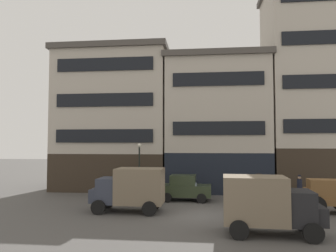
{
  "coord_description": "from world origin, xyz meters",
  "views": [
    {
      "loc": [
        0.27,
        -18.56,
        4.13
      ],
      "look_at": [
        -1.99,
        2.07,
        5.25
      ],
      "focal_mm": 34.11,
      "sensor_mm": 36.0,
      "label": 1
    }
  ],
  "objects_px": {
    "delivery_truck_far": "(268,203)",
    "delivery_truck_near": "(130,188)",
    "cargo_wagon": "(328,194)",
    "draft_horse": "(277,191)",
    "pedestrian_officer": "(300,186)",
    "sedan_dark": "(185,188)",
    "streetlamp_curbside": "(139,162)"
  },
  "relations": [
    {
      "from": "draft_horse",
      "to": "sedan_dark",
      "type": "height_order",
      "value": "draft_horse"
    },
    {
      "from": "delivery_truck_far",
      "to": "pedestrian_officer",
      "type": "relative_size",
      "value": 2.48
    },
    {
      "from": "delivery_truck_near",
      "to": "streetlamp_curbside",
      "type": "height_order",
      "value": "streetlamp_curbside"
    },
    {
      "from": "cargo_wagon",
      "to": "draft_horse",
      "type": "bearing_deg",
      "value": 179.94
    },
    {
      "from": "delivery_truck_far",
      "to": "sedan_dark",
      "type": "relative_size",
      "value": 1.18
    },
    {
      "from": "sedan_dark",
      "to": "delivery_truck_far",
      "type": "bearing_deg",
      "value": -62.61
    },
    {
      "from": "delivery_truck_far",
      "to": "sedan_dark",
      "type": "height_order",
      "value": "delivery_truck_far"
    },
    {
      "from": "draft_horse",
      "to": "cargo_wagon",
      "type": "bearing_deg",
      "value": -0.06
    },
    {
      "from": "delivery_truck_near",
      "to": "sedan_dark",
      "type": "xyz_separation_m",
      "value": [
        3.04,
        4.12,
        -0.51
      ]
    },
    {
      "from": "cargo_wagon",
      "to": "pedestrian_officer",
      "type": "distance_m",
      "value": 4.65
    },
    {
      "from": "draft_horse",
      "to": "delivery_truck_near",
      "type": "height_order",
      "value": "delivery_truck_near"
    },
    {
      "from": "draft_horse",
      "to": "delivery_truck_far",
      "type": "bearing_deg",
      "value": -106.66
    },
    {
      "from": "cargo_wagon",
      "to": "draft_horse",
      "type": "relative_size",
      "value": 1.27
    },
    {
      "from": "delivery_truck_far",
      "to": "delivery_truck_near",
      "type": "bearing_deg",
      "value": 150.92
    },
    {
      "from": "draft_horse",
      "to": "streetlamp_curbside",
      "type": "relative_size",
      "value": 0.57
    },
    {
      "from": "cargo_wagon",
      "to": "streetlamp_curbside",
      "type": "relative_size",
      "value": 0.73
    },
    {
      "from": "sedan_dark",
      "to": "pedestrian_officer",
      "type": "xyz_separation_m",
      "value": [
        8.39,
        1.45,
        0.07
      ]
    },
    {
      "from": "pedestrian_officer",
      "to": "streetlamp_curbside",
      "type": "xyz_separation_m",
      "value": [
        -12.03,
        0.08,
        1.69
      ]
    },
    {
      "from": "pedestrian_officer",
      "to": "delivery_truck_near",
      "type": "bearing_deg",
      "value": -154.01
    },
    {
      "from": "sedan_dark",
      "to": "cargo_wagon",
      "type": "bearing_deg",
      "value": -20.17
    },
    {
      "from": "draft_horse",
      "to": "pedestrian_officer",
      "type": "bearing_deg",
      "value": 60.12
    },
    {
      "from": "streetlamp_curbside",
      "to": "pedestrian_officer",
      "type": "bearing_deg",
      "value": -0.36
    },
    {
      "from": "streetlamp_curbside",
      "to": "delivery_truck_near",
      "type": "bearing_deg",
      "value": -83.95
    },
    {
      "from": "streetlamp_curbside",
      "to": "draft_horse",
      "type": "bearing_deg",
      "value": -26.69
    },
    {
      "from": "delivery_truck_near",
      "to": "streetlamp_curbside",
      "type": "distance_m",
      "value": 5.82
    },
    {
      "from": "draft_horse",
      "to": "pedestrian_officer",
      "type": "distance_m",
      "value": 5.35
    },
    {
      "from": "draft_horse",
      "to": "sedan_dark",
      "type": "relative_size",
      "value": 0.63
    },
    {
      "from": "pedestrian_officer",
      "to": "streetlamp_curbside",
      "type": "distance_m",
      "value": 12.15
    },
    {
      "from": "draft_horse",
      "to": "delivery_truck_far",
      "type": "height_order",
      "value": "delivery_truck_far"
    },
    {
      "from": "draft_horse",
      "to": "streetlamp_curbside",
      "type": "height_order",
      "value": "streetlamp_curbside"
    },
    {
      "from": "cargo_wagon",
      "to": "delivery_truck_near",
      "type": "distance_m",
      "value": 11.76
    },
    {
      "from": "cargo_wagon",
      "to": "sedan_dark",
      "type": "distance_m",
      "value": 9.24
    }
  ]
}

